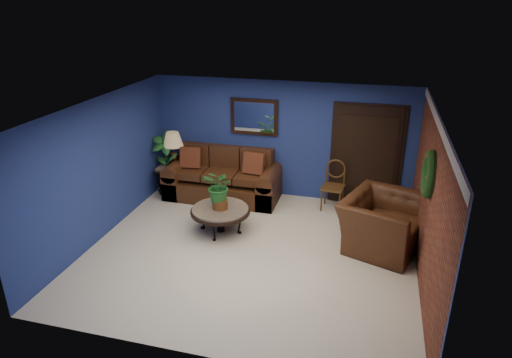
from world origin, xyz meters
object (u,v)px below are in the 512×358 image
(sofa, at_px, (224,181))
(end_table, at_px, (175,171))
(armchair, at_px, (382,223))
(side_chair, at_px, (334,182))
(table_lamp, at_px, (173,145))
(coffee_table, at_px, (220,211))

(sofa, bearing_deg, end_table, -177.91)
(sofa, relative_size, armchair, 1.71)
(armchair, bearing_deg, side_chair, 55.50)
(end_table, height_order, table_lamp, table_lamp)
(sofa, relative_size, side_chair, 2.37)
(end_table, xyz_separation_m, side_chair, (3.47, 0.07, 0.10))
(coffee_table, xyz_separation_m, table_lamp, (-1.56, 1.49, 0.68))
(sofa, distance_m, side_chair, 2.36)
(sofa, height_order, armchair, sofa)
(table_lamp, height_order, side_chair, table_lamp)
(coffee_table, height_order, end_table, end_table)
(coffee_table, xyz_separation_m, end_table, (-1.56, 1.49, 0.06))
(sofa, distance_m, armchair, 3.59)
(table_lamp, relative_size, side_chair, 0.71)
(side_chair, height_order, armchair, side_chair)
(coffee_table, distance_m, armchair, 2.89)
(table_lamp, relative_size, armchair, 0.51)
(coffee_table, relative_size, armchair, 0.78)
(coffee_table, relative_size, end_table, 1.62)
(end_table, height_order, side_chair, side_chair)
(sofa, distance_m, end_table, 1.13)
(sofa, height_order, table_lamp, table_lamp)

